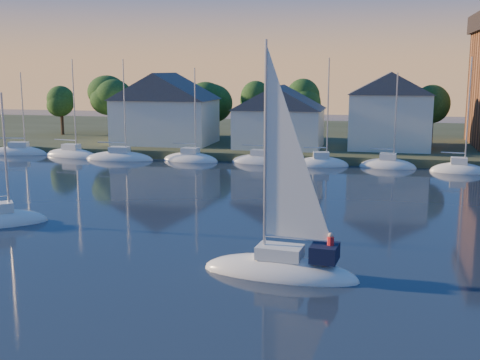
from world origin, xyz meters
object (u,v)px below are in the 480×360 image
(clubhouse_east, at_px, (390,110))
(hero_sailboat, at_px, (282,265))
(clubhouse_centre, at_px, (279,116))
(clubhouse_west, at_px, (165,107))
(drifting_sailboat_left, at_px, (1,224))

(clubhouse_east, xyz_separation_m, hero_sailboat, (-6.12, -48.25, -5.42))
(clubhouse_centre, relative_size, hero_sailboat, 0.84)
(clubhouse_west, bearing_deg, clubhouse_east, 1.91)
(hero_sailboat, distance_m, drifting_sailboat_left, 22.45)
(clubhouse_west, distance_m, clubhouse_east, 30.02)
(clubhouse_west, relative_size, clubhouse_east, 1.30)
(clubhouse_centre, xyz_separation_m, hero_sailboat, (7.88, -46.25, -4.55))
(clubhouse_east, height_order, drifting_sailboat_left, clubhouse_east)
(clubhouse_centre, distance_m, drifting_sailboat_left, 42.80)
(clubhouse_west, bearing_deg, clubhouse_centre, -3.58)
(clubhouse_east, bearing_deg, drifting_sailboat_left, -123.31)
(clubhouse_east, distance_m, drifting_sailboat_left, 50.86)
(clubhouse_centre, distance_m, clubhouse_east, 14.17)
(clubhouse_east, relative_size, hero_sailboat, 0.76)
(clubhouse_west, height_order, drifting_sailboat_left, clubhouse_west)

